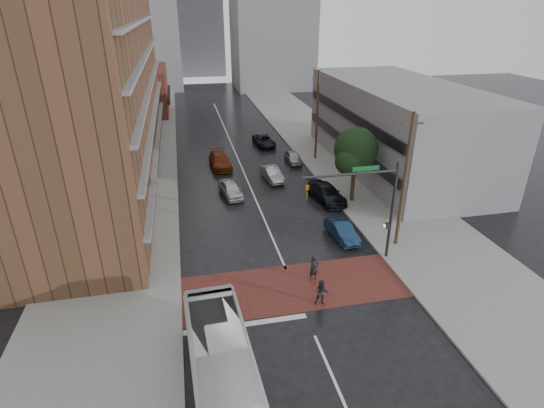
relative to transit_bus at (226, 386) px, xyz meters
name	(u,v)px	position (x,y,z in m)	size (l,w,h in m)	color
ground	(296,292)	(5.20, 7.74, -1.58)	(160.00, 160.00, 0.00)	black
crosswalk	(294,287)	(5.20, 8.24, -1.57)	(14.00, 5.00, 0.02)	maroon
sidewalk_west	(135,168)	(-6.30, 32.74, -1.51)	(9.00, 90.00, 0.15)	gray
sidewalk_east	(334,154)	(16.70, 32.74, -1.51)	(9.00, 90.00, 0.15)	gray
apartment_block	(85,32)	(-8.80, 31.74, 12.42)	(10.00, 44.00, 28.00)	brown
storefront_west	(142,90)	(-6.80, 61.74, 1.92)	(8.00, 16.00, 7.00)	maroon
building_east	(397,126)	(21.70, 27.74, 2.92)	(11.00, 26.00, 9.00)	gray
distant_tower_west	(131,7)	(-8.80, 85.74, 14.42)	(18.00, 16.00, 32.00)	gray
distant_tower_center	(198,24)	(5.20, 102.74, 10.42)	(12.00, 10.00, 24.00)	gray
street_tree	(356,152)	(13.71, 19.77, 3.15)	(4.20, 4.10, 6.90)	#332319
signal_mast	(374,199)	(11.04, 10.24, 3.15)	(6.50, 0.30, 7.20)	#2D2D33
utility_pole_near	(404,181)	(14.00, 11.74, 3.56)	(1.60, 0.26, 10.00)	#473321
utility_pole_far	(317,115)	(14.00, 31.74, 3.56)	(1.60, 0.26, 10.00)	#473321
transit_bus	(226,386)	(0.00, 0.00, 0.00)	(2.66, 11.36, 3.17)	silver
pedestrian_a	(314,268)	(6.67, 8.74, -0.69)	(0.65, 0.43, 1.79)	black
pedestrian_b	(322,293)	(6.37, 6.24, -0.75)	(0.81, 0.63, 1.67)	black
car_travel_a	(231,189)	(3.06, 23.24, -0.88)	(1.66, 4.12, 1.40)	#B8BBC1
car_travel_b	(272,174)	(7.70, 26.39, -0.91)	(1.42, 4.07, 1.34)	#A7A9AE
car_travel_c	(220,161)	(2.91, 31.35, -0.83)	(2.10, 5.16, 1.50)	maroon
suv_travel	(264,141)	(9.19, 38.13, -0.94)	(2.14, 4.63, 1.29)	black
car_parked_near	(342,231)	(10.40, 13.53, -0.93)	(1.37, 3.94, 1.30)	#142946
car_parked_mid	(327,193)	(11.50, 20.41, -0.84)	(2.09, 5.14, 1.49)	black
car_parked_far	(293,157)	(11.17, 31.11, -0.94)	(1.52, 3.77, 1.28)	#9A9BA1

